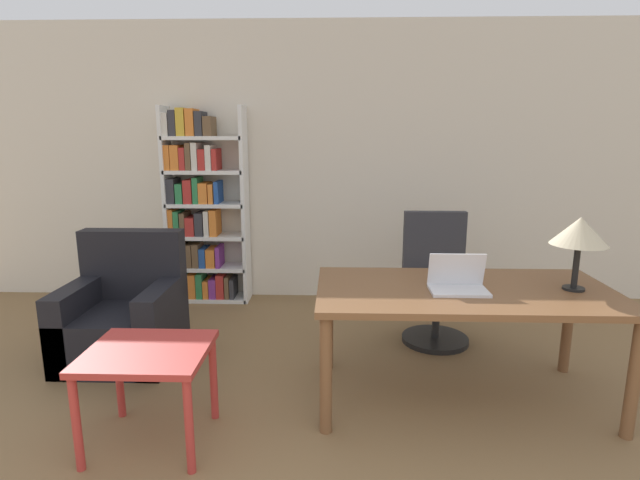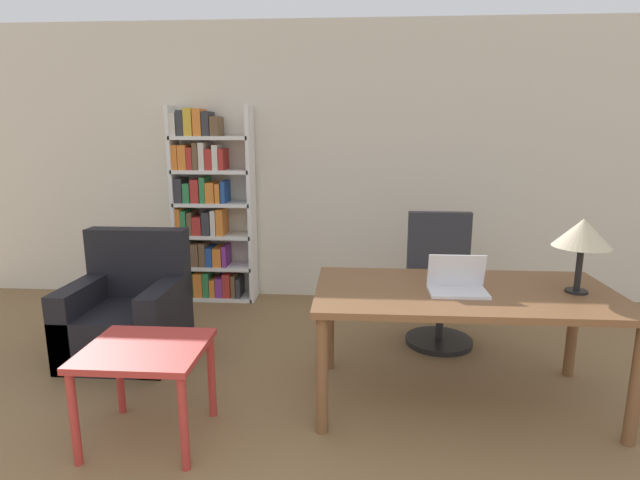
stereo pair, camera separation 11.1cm
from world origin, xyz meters
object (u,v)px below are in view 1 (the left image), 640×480
Objects in this scene: laptop at (458,283)px; side_table_blue at (148,364)px; table_lamp at (580,232)px; armchair at (124,319)px; bookshelf at (200,212)px; office_chair at (436,284)px; desk at (464,301)px.

side_table_blue is (-1.72, -0.47, -0.32)m from laptop.
table_lamp is 3.16m from armchair.
armchair is at bearing -100.40° from bookshelf.
armchair is (-2.38, -0.43, -0.17)m from office_chair.
office_chair is 1.64× the size of side_table_blue.
laptop is 2.82m from bookshelf.
desk reaches higher than side_table_blue.
bookshelf is (-2.14, 0.90, 0.44)m from office_chair.
side_table_blue is 0.68× the size of armchair.
bookshelf is (-0.34, 2.38, 0.44)m from side_table_blue.
office_chair is at bearing 122.91° from table_lamp.
armchair reaches higher than side_table_blue.
table_lamp is 0.23× the size of bookshelf.
laptop is 0.53× the size of side_table_blue.
side_table_blue is at bearing -60.83° from armchair.
table_lamp is at bearing 3.83° from laptop.
laptop is 0.36× the size of armchair.
table_lamp is (0.70, 0.05, 0.30)m from laptop.
side_table_blue is at bearing -140.54° from office_chair.
bookshelf is (-2.06, 1.91, 0.12)m from laptop.
office_chair reaches higher than side_table_blue.
bookshelf is (-2.12, 1.86, 0.25)m from desk.
desk is 1.93× the size of armchair.
armchair is 1.48m from bookshelf.
office_chair is at bearing 10.13° from armchair.
side_table_blue is (-1.80, -1.48, -0.00)m from office_chair.
laptop is 2.43m from armchair.
table_lamp is at bearing 11.96° from side_table_blue.
side_table_blue is at bearing -81.77° from bookshelf.
side_table_blue is at bearing -168.04° from table_lamp.
laptop is 0.76× the size of table_lamp.
table_lamp is 0.48× the size of armchair.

